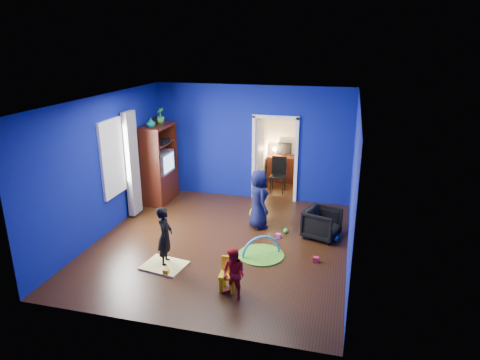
% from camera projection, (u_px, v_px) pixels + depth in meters
% --- Properties ---
extents(floor, '(5.00, 5.50, 0.01)m').
position_uv_depth(floor, '(221.00, 243.00, 8.72)').
color(floor, black).
rests_on(floor, ground).
extents(ceiling, '(5.00, 5.50, 0.01)m').
position_uv_depth(ceiling, '(219.00, 100.00, 7.80)').
color(ceiling, white).
rests_on(ceiling, wall_back).
extents(wall_back, '(5.00, 0.02, 2.90)m').
position_uv_depth(wall_back, '(252.00, 143.00, 10.79)').
color(wall_back, navy).
rests_on(wall_back, floor).
extents(wall_front, '(5.00, 0.02, 2.90)m').
position_uv_depth(wall_front, '(160.00, 236.00, 5.73)').
color(wall_front, navy).
rests_on(wall_front, floor).
extents(wall_left, '(0.02, 5.50, 2.90)m').
position_uv_depth(wall_left, '(105.00, 166.00, 8.85)').
color(wall_left, navy).
rests_on(wall_left, floor).
extents(wall_right, '(0.02, 5.50, 2.90)m').
position_uv_depth(wall_right, '(353.00, 186.00, 7.67)').
color(wall_right, navy).
rests_on(wall_right, floor).
extents(alcove, '(1.00, 1.75, 2.50)m').
position_uv_depth(alcove, '(281.00, 144.00, 11.51)').
color(alcove, silver).
rests_on(alcove, floor).
extents(armchair, '(0.86, 0.85, 0.63)m').
position_uv_depth(armchair, '(322.00, 223.00, 8.87)').
color(armchair, black).
rests_on(armchair, floor).
extents(child_black, '(0.34, 0.45, 1.12)m').
position_uv_depth(child_black, '(165.00, 236.00, 7.74)').
color(child_black, black).
rests_on(child_black, floor).
extents(child_navy, '(0.70, 0.76, 1.31)m').
position_uv_depth(child_navy, '(258.00, 199.00, 9.25)').
color(child_navy, black).
rests_on(child_navy, floor).
extents(toddler_red, '(0.51, 0.47, 0.86)m').
position_uv_depth(toddler_red, '(234.00, 274.00, 6.75)').
color(toddler_red, '#B3131F').
rests_on(toddler_red, floor).
extents(vase, '(0.23, 0.23, 0.22)m').
position_uv_depth(vase, '(151.00, 123.00, 10.09)').
color(vase, '#0B545F').
rests_on(vase, tv_armoire).
extents(potted_plant, '(0.28, 0.28, 0.38)m').
position_uv_depth(potted_plant, '(160.00, 116.00, 10.55)').
color(potted_plant, green).
rests_on(potted_plant, tv_armoire).
extents(tv_armoire, '(0.58, 1.14, 1.96)m').
position_uv_depth(tv_armoire, '(159.00, 164.00, 10.71)').
color(tv_armoire, '#3D120A').
rests_on(tv_armoire, floor).
extents(crt_tv, '(0.46, 0.70, 0.54)m').
position_uv_depth(crt_tv, '(160.00, 162.00, 10.69)').
color(crt_tv, silver).
rests_on(crt_tv, tv_armoire).
extents(yellow_blanket, '(0.83, 0.71, 0.03)m').
position_uv_depth(yellow_blanket, '(164.00, 265.00, 7.82)').
color(yellow_blanket, '#F2E07A').
rests_on(yellow_blanket, floor).
extents(hopper_ball, '(0.40, 0.40, 0.40)m').
position_uv_depth(hopper_ball, '(258.00, 214.00, 9.64)').
color(hopper_ball, yellow).
rests_on(hopper_ball, floor).
extents(kid_chair, '(0.30, 0.30, 0.50)m').
position_uv_depth(kid_chair, '(228.00, 276.00, 7.03)').
color(kid_chair, yellow).
rests_on(kid_chair, floor).
extents(play_mat, '(0.89, 0.89, 0.02)m').
position_uv_depth(play_mat, '(261.00, 255.00, 8.21)').
color(play_mat, green).
rests_on(play_mat, floor).
extents(toy_arch, '(0.69, 0.48, 0.79)m').
position_uv_depth(toy_arch, '(261.00, 254.00, 8.21)').
color(toy_arch, '#3F8CD8').
rests_on(toy_arch, floor).
extents(window_left, '(0.03, 0.95, 1.55)m').
position_uv_depth(window_left, '(114.00, 157.00, 9.14)').
color(window_left, white).
rests_on(window_left, wall_left).
extents(curtain, '(0.14, 0.42, 2.40)m').
position_uv_depth(curtain, '(132.00, 164.00, 9.71)').
color(curtain, slate).
rests_on(curtain, floor).
extents(doorway, '(1.16, 0.10, 2.10)m').
position_uv_depth(doorway, '(275.00, 160.00, 10.77)').
color(doorway, white).
rests_on(doorway, floor).
extents(study_desk, '(0.88, 0.44, 0.75)m').
position_uv_depth(study_desk, '(283.00, 169.00, 12.37)').
color(study_desk, '#3D140A').
rests_on(study_desk, floor).
extents(desk_monitor, '(0.40, 0.05, 0.32)m').
position_uv_depth(desk_monitor, '(285.00, 148.00, 12.30)').
color(desk_monitor, black).
rests_on(desk_monitor, study_desk).
extents(desk_lamp, '(0.14, 0.14, 0.14)m').
position_uv_depth(desk_lamp, '(275.00, 149.00, 12.32)').
color(desk_lamp, '#FFD88C').
rests_on(desk_lamp, study_desk).
extents(folding_chair, '(0.40, 0.40, 0.92)m').
position_uv_depth(folding_chair, '(278.00, 176.00, 11.46)').
color(folding_chair, black).
rests_on(folding_chair, floor).
extents(book_shelf, '(0.88, 0.24, 0.04)m').
position_uv_depth(book_shelf, '(286.00, 111.00, 11.95)').
color(book_shelf, white).
rests_on(book_shelf, study_desk).
extents(toy_0, '(0.10, 0.08, 0.10)m').
position_uv_depth(toy_0, '(316.00, 260.00, 7.96)').
color(toy_0, '#FA2947').
rests_on(toy_0, floor).
extents(toy_1, '(0.11, 0.11, 0.11)m').
position_uv_depth(toy_1, '(336.00, 238.00, 8.80)').
color(toy_1, '#268DD8').
rests_on(toy_1, floor).
extents(toy_2, '(0.10, 0.08, 0.10)m').
position_uv_depth(toy_2, '(166.00, 272.00, 7.53)').
color(toy_2, orange).
rests_on(toy_2, floor).
extents(toy_3, '(0.11, 0.11, 0.11)m').
position_uv_depth(toy_3, '(286.00, 231.00, 9.14)').
color(toy_3, green).
rests_on(toy_3, floor).
extents(toy_4, '(0.10, 0.08, 0.10)m').
position_uv_depth(toy_4, '(278.00, 236.00, 8.91)').
color(toy_4, '#DF53C8').
rests_on(toy_4, floor).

